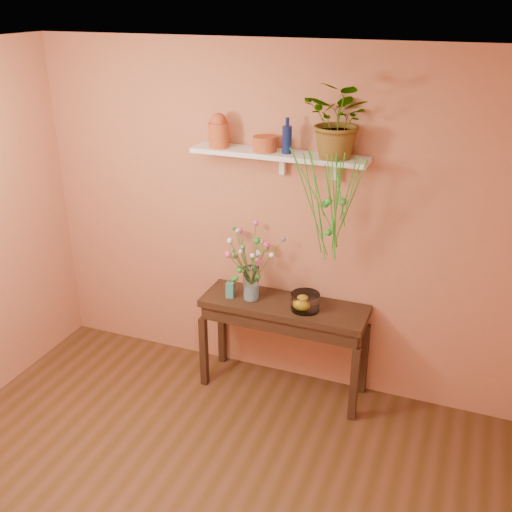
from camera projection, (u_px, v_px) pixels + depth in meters
room at (142, 356)px, 2.93m from camera, size 4.04×4.04×2.70m
sideboard at (284, 316)px, 4.67m from camera, size 1.29×0.42×0.79m
wall_shelf at (280, 155)px, 4.28m from camera, size 1.30×0.24×0.19m
terracotta_jug at (219, 131)px, 4.35m from camera, size 0.18×0.18×0.25m
terracotta_pot at (265, 144)px, 4.27m from camera, size 0.20×0.20×0.11m
blue_bottle at (287, 139)px, 4.20m from camera, size 0.09×0.09×0.25m
spider_plant at (340, 120)px, 4.01m from camera, size 0.57×0.53×0.52m
plant_fronds at (330, 205)px, 4.08m from camera, size 0.56×0.44×0.83m
glass_vase at (251, 286)px, 4.65m from camera, size 0.13×0.13×0.26m
bouquet at (249, 253)px, 4.53m from camera, size 0.45×0.39×0.47m
glass_bowl at (305, 302)px, 4.50m from camera, size 0.22×0.22×0.13m
lemon at (303, 303)px, 4.51m from camera, size 0.09×0.09×0.09m
carton at (230, 290)px, 4.68m from camera, size 0.07×0.05×0.12m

